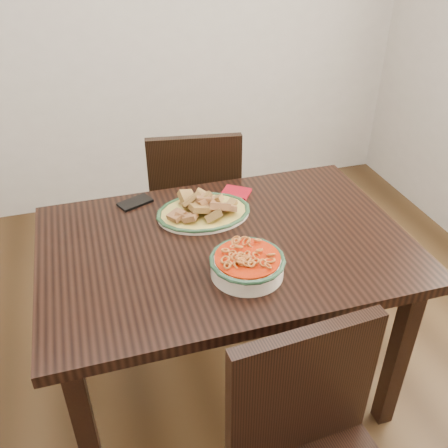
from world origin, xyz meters
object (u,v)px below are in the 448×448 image
object	(u,v)px
dining_table	(226,262)
noodle_bowl	(247,263)
smartphone	(135,202)
fish_plate	(203,205)
chair_far	(194,202)

from	to	relation	value
dining_table	noodle_bowl	size ratio (longest dim) A/B	5.28
dining_table	noodle_bowl	bearing A→B (deg)	-85.90
dining_table	smartphone	xyz separation A→B (m)	(-0.26, 0.35, 0.10)
dining_table	smartphone	world-z (taller)	smartphone
fish_plate	dining_table	bearing A→B (deg)	-80.89
dining_table	noodle_bowl	distance (m)	0.23
chair_far	noodle_bowl	size ratio (longest dim) A/B	3.68
chair_far	smartphone	world-z (taller)	chair_far
chair_far	fish_plate	xyz separation A→B (m)	(-0.08, -0.51, 0.30)
fish_plate	smartphone	world-z (taller)	fish_plate
fish_plate	noodle_bowl	xyz separation A→B (m)	(0.04, -0.38, -0.00)
noodle_bowl	fish_plate	bearing A→B (deg)	96.61
chair_far	fish_plate	size ratio (longest dim) A/B	2.55
noodle_bowl	smartphone	size ratio (longest dim) A/B	1.89
chair_far	fish_plate	bearing A→B (deg)	89.50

